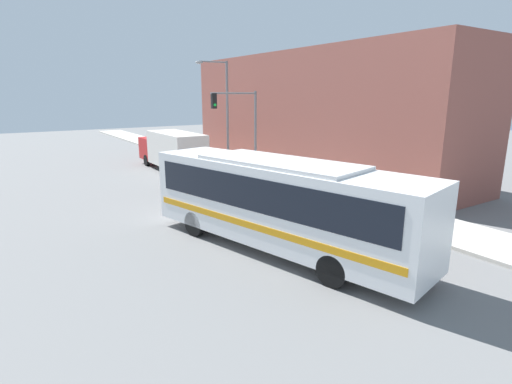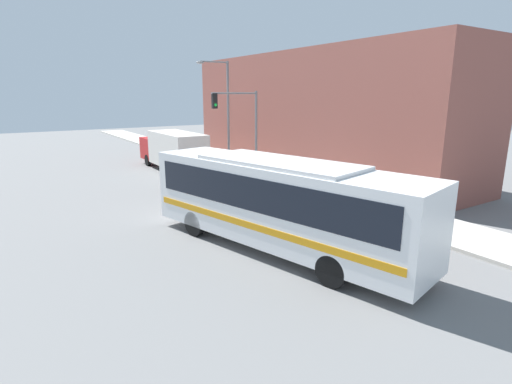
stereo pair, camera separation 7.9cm
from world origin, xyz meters
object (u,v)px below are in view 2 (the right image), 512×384
object	(u,v)px
city_bus	(278,199)
delivery_truck	(173,149)
street_lamp	(225,107)
fire_hydrant	(359,203)
traffic_light_pole	(242,120)
parking_meter	(307,179)
pedestrian_near_corner	(369,187)

from	to	relation	value
city_bus	delivery_truck	bearing A→B (deg)	67.15
delivery_truck	street_lamp	bearing A→B (deg)	-39.42
fire_hydrant	street_lamp	distance (m)	13.76
traffic_light_pole	city_bus	bearing A→B (deg)	-114.98
city_bus	fire_hydrant	bearing A→B (deg)	0.91
fire_hydrant	parking_meter	distance (m)	3.88
fire_hydrant	parking_meter	xyz separation A→B (m)	(0.00, 3.85, 0.50)
city_bus	parking_meter	world-z (taller)	city_bus
delivery_truck	street_lamp	distance (m)	5.07
delivery_truck	fire_hydrant	distance (m)	16.01
traffic_light_pole	parking_meter	world-z (taller)	traffic_light_pole
delivery_truck	parking_meter	size ratio (longest dim) A/B	6.51
city_bus	parking_meter	size ratio (longest dim) A/B	8.74
city_bus	pedestrian_near_corner	distance (m)	7.67
street_lamp	pedestrian_near_corner	bearing A→B (deg)	-83.60
delivery_truck	street_lamp	world-z (taller)	street_lamp
city_bus	street_lamp	distance (m)	16.04
fire_hydrant	parking_meter	bearing A→B (deg)	90.00
fire_hydrant	city_bus	bearing A→B (deg)	-165.52
city_bus	pedestrian_near_corner	size ratio (longest dim) A/B	6.43
delivery_truck	pedestrian_near_corner	distance (m)	15.69
city_bus	fire_hydrant	distance (m)	6.31
city_bus	traffic_light_pole	distance (m)	12.08
delivery_truck	fire_hydrant	bearing A→B (deg)	-78.63
delivery_truck	parking_meter	xyz separation A→B (m)	(3.15, -11.81, -0.55)
delivery_truck	traffic_light_pole	xyz separation A→B (m)	(2.22, -6.41, 2.42)
delivery_truck	fire_hydrant	world-z (taller)	delivery_truck
city_bus	fire_hydrant	xyz separation A→B (m)	(5.96, 1.54, -1.40)
pedestrian_near_corner	street_lamp	bearing A→B (deg)	96.40
parking_meter	pedestrian_near_corner	xyz separation A→B (m)	(1.35, -3.21, 0.02)
street_lamp	city_bus	bearing A→B (deg)	-111.94
parking_meter	street_lamp	xyz separation A→B (m)	(-0.05, 9.27, 3.66)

